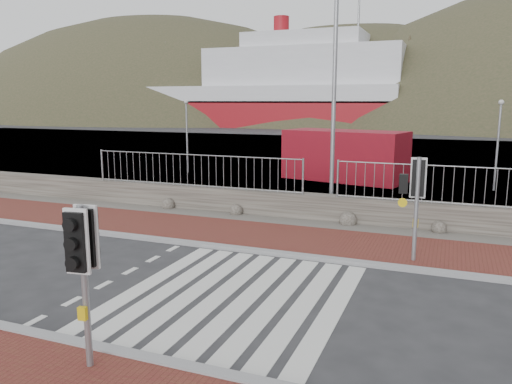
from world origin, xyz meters
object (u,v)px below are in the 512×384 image
at_px(ferry, 265,93).
at_px(shipping_container, 345,155).
at_px(traffic_signal_near, 83,253).
at_px(traffic_signal_far, 416,187).
at_px(streetlight, 338,80).

distance_m(ferry, shipping_container, 56.67).
height_order(ferry, shipping_container, ferry).
bearing_deg(traffic_signal_near, traffic_signal_far, 51.24).
bearing_deg(streetlight, ferry, 122.81).
xyz_separation_m(traffic_signal_far, streetlight, (-2.99, 4.40, 2.81)).
bearing_deg(shipping_container, traffic_signal_far, -57.66).
bearing_deg(traffic_signal_far, ferry, -68.57).
relative_size(traffic_signal_near, traffic_signal_far, 0.96).
relative_size(ferry, traffic_signal_near, 19.26).
relative_size(ferry, shipping_container, 8.14).
xyz_separation_m(traffic_signal_near, shipping_container, (-0.20, 20.04, -0.59)).
xyz_separation_m(traffic_signal_far, shipping_container, (-4.39, 12.85, -0.68)).
height_order(traffic_signal_near, shipping_container, traffic_signal_near).
height_order(ferry, traffic_signal_far, ferry).
bearing_deg(streetlight, shipping_container, 109.55).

